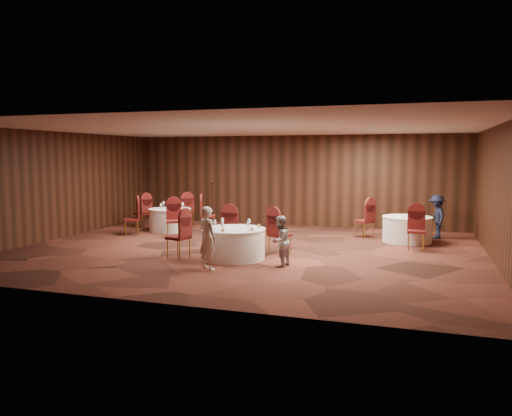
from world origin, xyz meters
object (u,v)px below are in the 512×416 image
(table_right, at_px, (407,229))
(mic_stand, at_px, (212,214))
(table_main, at_px, (233,243))
(woman_b, at_px, (280,241))
(woman_a, at_px, (208,238))
(table_left, at_px, (170,220))
(man_c, at_px, (437,217))

(table_right, xyz_separation_m, mic_stand, (-6.55, 1.06, 0.07))
(table_main, distance_m, table_right, 5.44)
(woman_b, bearing_deg, table_main, -94.66)
(table_right, distance_m, mic_stand, 6.63)
(table_main, distance_m, woman_a, 1.30)
(mic_stand, bearing_deg, woman_b, -53.49)
(table_left, relative_size, woman_b, 1.21)
(table_right, xyz_separation_m, man_c, (0.82, 0.93, 0.29))
(table_main, distance_m, man_c, 6.68)
(mic_stand, height_order, woman_a, mic_stand)
(table_right, height_order, man_c, man_c)
(mic_stand, relative_size, woman_b, 1.35)
(woman_b, bearing_deg, mic_stand, -128.33)
(woman_a, relative_size, woman_b, 1.21)
(table_main, bearing_deg, woman_b, -19.81)
(table_left, height_order, woman_a, woman_a)
(man_c, bearing_deg, woman_a, -56.33)
(mic_stand, height_order, woman_b, mic_stand)
(table_main, xyz_separation_m, mic_stand, (-2.63, 4.83, 0.07))
(table_main, bearing_deg, table_right, 43.92)
(table_main, bearing_deg, mic_stand, 118.56)
(woman_a, bearing_deg, table_main, -64.58)
(table_right, bearing_deg, man_c, 48.45)
(table_main, height_order, table_left, same)
(woman_a, bearing_deg, table_left, -23.20)
(table_main, relative_size, table_right, 1.10)
(table_right, relative_size, woman_b, 1.22)
(mic_stand, bearing_deg, man_c, -1.06)
(woman_a, xyz_separation_m, man_c, (4.86, 5.95, -0.03))
(woman_a, bearing_deg, woman_b, -120.02)
(woman_b, distance_m, man_c, 6.21)
(table_left, relative_size, woman_a, 1.00)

